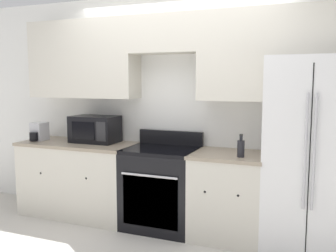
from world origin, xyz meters
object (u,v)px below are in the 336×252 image
object	(u,v)px
microwave	(95,129)
bottle	(241,148)
refrigerator	(310,154)
oven_range	(161,188)

from	to	relation	value
microwave	bottle	distance (m)	1.81
bottle	microwave	bearing A→B (deg)	172.62
refrigerator	microwave	bearing A→B (deg)	179.27
microwave	bottle	xyz separation A→B (m)	(1.79, -0.23, -0.07)
oven_range	microwave	bearing A→B (deg)	174.02
oven_range	refrigerator	world-z (taller)	refrigerator
refrigerator	microwave	distance (m)	2.42
oven_range	refrigerator	bearing A→B (deg)	2.40
oven_range	bottle	world-z (taller)	bottle
refrigerator	bottle	bearing A→B (deg)	-162.17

